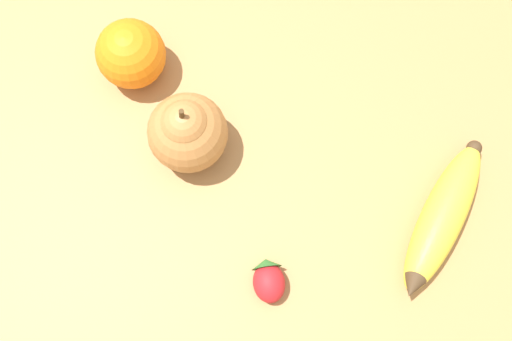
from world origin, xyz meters
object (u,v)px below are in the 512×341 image
(pear, at_px, (187,131))
(strawberry, at_px, (269,280))
(banana, at_px, (442,218))
(orange, at_px, (131,54))

(pear, bearing_deg, strawberry, 175.08)
(banana, height_order, pear, pear)
(pear, distance_m, strawberry, 0.17)
(banana, distance_m, orange, 0.37)
(banana, xyz_separation_m, orange, (0.33, 0.17, 0.02))
(orange, relative_size, strawberry, 1.41)
(banana, distance_m, strawberry, 0.19)
(banana, relative_size, strawberry, 3.27)
(orange, height_order, strawberry, orange)
(banana, height_order, orange, orange)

